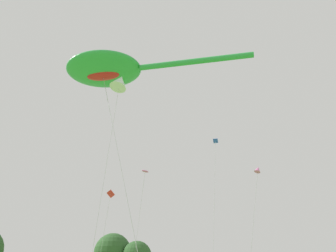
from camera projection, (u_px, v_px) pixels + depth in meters
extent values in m
ellipsoid|color=green|center=(104.00, 70.00, 24.18)|extent=(7.14, 7.22, 1.15)
cylinder|color=green|center=(195.00, 61.00, 22.92)|extent=(5.74, 6.25, 0.41)
ellipsoid|color=red|center=(103.00, 76.00, 23.96)|extent=(2.47, 2.57, 0.41)
cylinder|color=#B2B2B7|center=(121.00, 167.00, 19.02)|extent=(1.05, 5.45, 15.14)
ellipsoid|color=pink|center=(145.00, 171.00, 33.86)|extent=(0.94, 0.69, 0.31)
cylinder|color=#B2B2B7|center=(137.00, 232.00, 32.87)|extent=(0.87, 3.55, 11.75)
cone|color=white|center=(120.00, 82.00, 22.02)|extent=(1.46, 1.25, 1.28)
cylinder|color=#B2B2B7|center=(104.00, 177.00, 18.59)|extent=(1.30, 0.47, 13.72)
cube|color=red|center=(111.00, 194.00, 32.85)|extent=(0.60, 0.75, 0.74)
cylinder|color=#B2B2B7|center=(102.00, 243.00, 31.56)|extent=(0.07, 2.00, 9.37)
cube|color=blue|center=(216.00, 141.00, 32.64)|extent=(0.55, 0.59, 0.38)
cylinder|color=#B2B2B7|center=(214.00, 209.00, 28.37)|extent=(2.88, 1.35, 14.17)
cone|color=pink|center=(258.00, 169.00, 28.18)|extent=(0.79, 0.70, 0.65)
cylinder|color=#B2B2B7|center=(253.00, 231.00, 26.57)|extent=(0.66, 2.05, 10.19)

